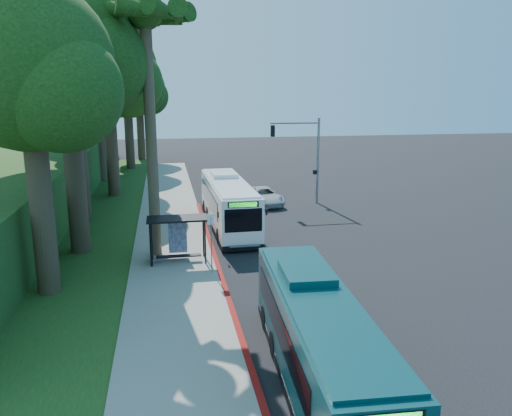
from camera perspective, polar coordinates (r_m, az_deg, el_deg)
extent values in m
plane|color=black|center=(31.25, 3.97, -3.72)|extent=(140.00, 140.00, 0.00)
cube|color=gray|center=(30.31, -9.56, -4.30)|extent=(4.50, 70.00, 0.12)
cube|color=maroon|center=(26.64, -4.40, -6.63)|extent=(0.25, 30.00, 0.13)
cube|color=#234719|center=(35.54, -18.95, -2.28)|extent=(8.00, 70.00, 0.06)
cube|color=black|center=(26.76, -8.98, -1.21)|extent=(3.20, 1.50, 0.10)
cube|color=black|center=(27.12, -11.95, -3.99)|extent=(0.06, 1.30, 2.20)
cube|color=navy|center=(27.77, -8.93, -3.35)|extent=(1.00, 0.12, 1.70)
cube|color=black|center=(27.24, -8.82, -5.44)|extent=(2.40, 0.40, 0.06)
cube|color=black|center=(27.69, -11.82, -3.63)|extent=(0.08, 0.08, 2.40)
cube|color=black|center=(27.75, -6.03, -3.38)|extent=(0.08, 0.08, 2.40)
cube|color=black|center=(26.54, -11.87, -4.37)|extent=(0.08, 0.08, 2.40)
cube|color=black|center=(26.60, -5.82, -4.11)|extent=(0.08, 0.08, 2.40)
cylinder|color=gray|center=(25.20, -5.12, -4.37)|extent=(0.06, 0.06, 3.00)
cube|color=white|center=(24.81, -5.18, -1.29)|extent=(0.35, 0.04, 0.55)
cylinder|color=gray|center=(41.22, 7.08, 5.34)|extent=(0.20, 0.20, 7.00)
cylinder|color=gray|center=(40.35, 4.46, 9.66)|extent=(4.00, 0.14, 0.14)
cube|color=black|center=(39.97, 1.92, 8.79)|extent=(0.30, 0.30, 0.90)
cube|color=black|center=(41.28, 6.72, 4.10)|extent=(0.25, 0.25, 0.35)
cylinder|color=#4C3F2D|center=(27.55, -11.89, 7.55)|extent=(0.60, 0.60, 13.00)
sphere|color=#0E350F|center=(27.70, -12.58, 21.04)|extent=(1.80, 1.80, 1.80)
cylinder|color=#382B1E|center=(29.60, -20.10, 4.96)|extent=(1.10, 1.10, 10.50)
sphere|color=#0E350F|center=(29.46, -21.13, 17.46)|extent=(8.00, 8.00, 8.00)
sphere|color=#0E350F|center=(27.96, -18.03, 15.49)|extent=(5.60, 5.60, 5.60)
sphere|color=#0E350F|center=(31.03, -23.15, 15.36)|extent=(5.20, 5.20, 5.20)
cylinder|color=#382B1E|center=(37.53, -19.75, 7.66)|extent=(1.18, 1.18, 11.90)
sphere|color=#0E350F|center=(37.63, -20.66, 18.79)|extent=(10.00, 10.00, 10.00)
sphere|color=#0E350F|center=(35.75, -17.60, 17.15)|extent=(7.00, 7.00, 7.00)
sphere|color=#0E350F|center=(39.56, -22.70, 16.83)|extent=(6.50, 6.50, 6.50)
cylinder|color=#382B1E|center=(45.34, -16.21, 7.42)|extent=(1.06, 1.06, 9.80)
sphere|color=#0E350F|center=(45.18, -16.72, 15.02)|extent=(8.40, 8.40, 8.40)
sphere|color=#0E350F|center=(43.76, -14.54, 13.76)|extent=(5.88, 5.88, 5.88)
sphere|color=#0E350F|center=(46.78, -18.30, 13.81)|extent=(5.46, 5.46, 5.46)
cylinder|color=#382B1E|center=(53.43, -17.61, 8.89)|extent=(1.14, 1.14, 11.20)
sphere|color=#0E350F|center=(53.42, -18.15, 16.25)|extent=(9.60, 9.60, 9.60)
sphere|color=#0E350F|center=(51.72, -16.07, 15.08)|extent=(6.72, 6.72, 6.72)
sphere|color=#0E350F|center=(55.26, -19.63, 15.03)|extent=(6.24, 6.24, 6.24)
cylinder|color=#382B1E|center=(61.22, -14.32, 8.59)|extent=(1.02, 1.02, 9.10)
sphere|color=#0E350F|center=(61.06, -14.62, 13.82)|extent=(8.00, 8.00, 8.00)
sphere|color=#0E350F|center=(59.77, -13.07, 12.92)|extent=(5.60, 5.60, 5.60)
sphere|color=#0E350F|center=(62.55, -15.81, 13.01)|extent=(5.20, 5.20, 5.20)
cylinder|color=#382B1E|center=(69.16, -13.06, 8.86)|extent=(0.98, 0.98, 8.40)
sphere|color=#0E350F|center=(68.99, -13.29, 13.13)|extent=(7.00, 7.00, 7.00)
sphere|color=#0E350F|center=(67.89, -12.08, 12.38)|extent=(4.90, 4.90, 4.90)
sphere|color=#0E350F|center=(70.27, -14.23, 12.49)|extent=(4.55, 4.55, 4.55)
cylinder|color=#382B1E|center=(24.00, -23.40, 1.20)|extent=(1.02, 1.02, 9.10)
sphere|color=#0E350F|center=(23.58, -24.68, 14.60)|extent=(7.20, 7.20, 7.20)
sphere|color=#0E350F|center=(22.21, -21.41, 12.35)|extent=(5.04, 5.04, 5.04)
sphere|color=#0E350F|center=(25.10, -26.67, 12.47)|extent=(4.68, 4.68, 4.68)
cube|color=white|center=(33.91, -3.19, 0.65)|extent=(2.71, 11.66, 2.76)
cube|color=black|center=(34.25, -3.16, -1.68)|extent=(2.73, 11.72, 0.34)
cube|color=black|center=(34.32, -3.32, 1.26)|extent=(2.71, 9.11, 1.06)
cube|color=black|center=(28.33, -1.46, -1.41)|extent=(2.17, 0.16, 1.36)
cube|color=black|center=(39.44, -4.44, 2.89)|extent=(1.98, 0.16, 0.97)
cube|color=#19E533|center=(28.10, -1.47, 0.40)|extent=(1.61, 0.13, 0.27)
cube|color=white|center=(33.62, -3.22, 3.02)|extent=(2.50, 11.08, 0.12)
cube|color=white|center=(35.49, -3.69, 3.83)|extent=(1.78, 2.45, 0.34)
cylinder|color=black|center=(30.50, -4.20, -3.20)|extent=(0.31, 0.97, 0.97)
cylinder|color=black|center=(30.85, -0.08, -2.97)|extent=(0.31, 0.97, 0.97)
cylinder|color=black|center=(38.32, -5.80, 0.19)|extent=(0.31, 0.97, 0.97)
cylinder|color=black|center=(38.60, -2.50, 0.34)|extent=(0.31, 0.97, 0.97)
cube|color=#0B393D|center=(16.13, 7.14, -14.61)|extent=(2.88, 10.90, 2.56)
cube|color=black|center=(16.79, 7.01, -18.62)|extent=(2.90, 10.96, 0.31)
cube|color=black|center=(16.41, 6.77, -13.13)|extent=(2.80, 8.53, 0.99)
cube|color=black|center=(20.79, 3.49, -7.10)|extent=(1.84, 0.21, 0.90)
cube|color=#0B393D|center=(15.56, 7.29, -10.29)|extent=(2.66, 10.35, 0.11)
cube|color=#0B393D|center=(17.12, 5.78, -7.45)|extent=(1.73, 2.33, 0.31)
cylinder|color=black|center=(20.05, 1.13, -12.34)|extent=(0.32, 0.91, 0.90)
cylinder|color=black|center=(20.43, 7.03, -11.92)|extent=(0.32, 0.91, 0.90)
imported|color=silver|center=(40.86, 0.83, 1.38)|extent=(3.10, 5.31, 1.39)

